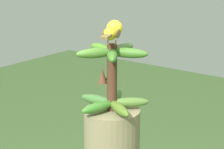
% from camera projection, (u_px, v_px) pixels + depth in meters
% --- Properties ---
extents(banana_bunch, '(0.29, 0.29, 0.26)m').
position_uv_depth(banana_bunch, '(112.00, 78.00, 1.55)').
color(banana_bunch, '#4C2D1E').
rests_on(banana_bunch, banana_tree).
extents(perched_bird, '(0.10, 0.20, 0.09)m').
position_uv_depth(perched_bird, '(113.00, 31.00, 1.51)').
color(perched_bird, '#C68933').
rests_on(perched_bird, banana_bunch).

